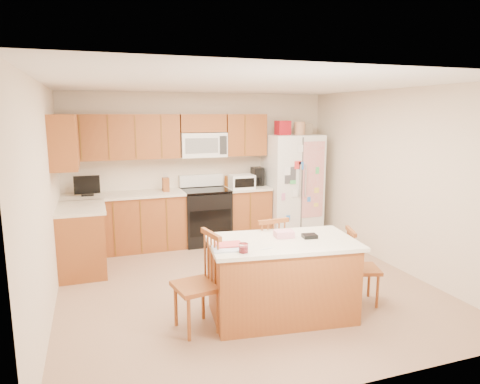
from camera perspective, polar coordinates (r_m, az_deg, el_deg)
name	(u,v)px	position (r m, az deg, el deg)	size (l,w,h in m)	color
ground	(244,284)	(5.61, 0.56, -12.21)	(4.50, 4.50, 0.00)	#926F58
room_shell	(244,173)	(5.23, 0.59, 2.52)	(4.60, 4.60, 2.52)	beige
cabinetry	(146,195)	(6.83, -12.36, -0.34)	(3.36, 1.56, 2.15)	brown
stove	(206,215)	(7.23, -4.62, -3.09)	(0.76, 0.65, 1.13)	black
refrigerator	(292,185)	(7.63, 6.95, 0.99)	(0.90, 0.79, 2.04)	white
island	(281,278)	(4.69, 5.53, -11.29)	(1.64, 1.09, 0.94)	brown
windsor_chair_left	(198,285)	(4.40, -5.58, -12.21)	(0.48, 0.50, 1.00)	brown
windsor_chair_back	(267,257)	(5.21, 3.66, -8.71)	(0.45, 0.43, 0.96)	brown
windsor_chair_right	(360,268)	(5.17, 15.76, -9.74)	(0.46, 0.47, 0.87)	brown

